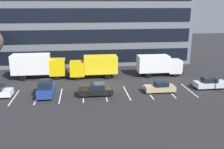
{
  "coord_description": "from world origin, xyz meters",
  "views": [
    {
      "loc": [
        -2.83,
        -32.83,
        11.04
      ],
      "look_at": [
        1.36,
        1.02,
        1.4
      ],
      "focal_mm": 40.19,
      "sensor_mm": 36.0,
      "label": 1
    }
  ],
  "objects_px": {
    "box_truck_yellow_all": "(95,66)",
    "suv_navy": "(46,89)",
    "box_truck_white": "(158,64)",
    "box_truck_yellow": "(38,65)",
    "sedan_tan": "(160,87)",
    "sedan_silver": "(210,83)",
    "sedan_black": "(96,90)"
  },
  "relations": [
    {
      "from": "box_truck_white",
      "to": "sedan_silver",
      "type": "bearing_deg",
      "value": -53.51
    },
    {
      "from": "box_truck_yellow",
      "to": "suv_navy",
      "type": "xyz_separation_m",
      "value": [
        2.15,
        -7.98,
        -1.16
      ]
    },
    {
      "from": "sedan_tan",
      "to": "suv_navy",
      "type": "bearing_deg",
      "value": 178.05
    },
    {
      "from": "box_truck_yellow_all",
      "to": "suv_navy",
      "type": "relative_size",
      "value": 1.71
    },
    {
      "from": "box_truck_yellow_all",
      "to": "suv_navy",
      "type": "xyz_separation_m",
      "value": [
        -6.42,
        -7.19,
        -0.98
      ]
    },
    {
      "from": "box_truck_yellow",
      "to": "sedan_black",
      "type": "xyz_separation_m",
      "value": [
        8.29,
        -8.63,
        -1.37
      ]
    },
    {
      "from": "sedan_black",
      "to": "box_truck_yellow",
      "type": "bearing_deg",
      "value": 133.84
    },
    {
      "from": "box_truck_yellow",
      "to": "sedan_tan",
      "type": "relative_size",
      "value": 2.07
    },
    {
      "from": "sedan_tan",
      "to": "sedan_silver",
      "type": "height_order",
      "value": "sedan_silver"
    },
    {
      "from": "suv_navy",
      "to": "box_truck_white",
      "type": "bearing_deg",
      "value": 23.24
    },
    {
      "from": "sedan_black",
      "to": "suv_navy",
      "type": "relative_size",
      "value": 0.99
    },
    {
      "from": "sedan_silver",
      "to": "box_truck_yellow",
      "type": "bearing_deg",
      "value": 161.82
    },
    {
      "from": "sedan_tan",
      "to": "sedan_black",
      "type": "distance_m",
      "value": 8.28
    },
    {
      "from": "box_truck_yellow_all",
      "to": "sedan_black",
      "type": "bearing_deg",
      "value": -92.09
    },
    {
      "from": "box_truck_white",
      "to": "suv_navy",
      "type": "bearing_deg",
      "value": -156.76
    },
    {
      "from": "box_truck_yellow",
      "to": "suv_navy",
      "type": "relative_size",
      "value": 1.88
    },
    {
      "from": "box_truck_yellow",
      "to": "suv_navy",
      "type": "distance_m",
      "value": 8.35
    },
    {
      "from": "box_truck_white",
      "to": "suv_navy",
      "type": "relative_size",
      "value": 1.65
    },
    {
      "from": "box_truck_white",
      "to": "sedan_tan",
      "type": "relative_size",
      "value": 1.81
    },
    {
      "from": "box_truck_white",
      "to": "sedan_tan",
      "type": "bearing_deg",
      "value": -105.39
    },
    {
      "from": "box_truck_white",
      "to": "box_truck_yellow",
      "type": "height_order",
      "value": "box_truck_yellow"
    },
    {
      "from": "box_truck_yellow",
      "to": "sedan_black",
      "type": "relative_size",
      "value": 1.89
    },
    {
      "from": "box_truck_yellow_all",
      "to": "sedan_black",
      "type": "relative_size",
      "value": 1.72
    },
    {
      "from": "sedan_tan",
      "to": "sedan_silver",
      "type": "relative_size",
      "value": 0.92
    },
    {
      "from": "box_truck_yellow_all",
      "to": "box_truck_yellow",
      "type": "bearing_deg",
      "value": 174.7
    },
    {
      "from": "box_truck_white",
      "to": "box_truck_yellow_all",
      "type": "xyz_separation_m",
      "value": [
        -10.08,
        0.1,
        0.07
      ]
    },
    {
      "from": "box_truck_yellow",
      "to": "box_truck_yellow_all",
      "type": "bearing_deg",
      "value": -5.3
    },
    {
      "from": "box_truck_yellow_all",
      "to": "sedan_black",
      "type": "height_order",
      "value": "box_truck_yellow_all"
    },
    {
      "from": "box_truck_white",
      "to": "box_truck_yellow",
      "type": "xyz_separation_m",
      "value": [
        -18.66,
        0.89,
        0.26
      ]
    },
    {
      "from": "suv_navy",
      "to": "box_truck_yellow_all",
      "type": "bearing_deg",
      "value": 48.21
    },
    {
      "from": "box_truck_yellow_all",
      "to": "sedan_tan",
      "type": "xyz_separation_m",
      "value": [
        8.0,
        -7.68,
        -1.25
      ]
    },
    {
      "from": "sedan_tan",
      "to": "sedan_black",
      "type": "height_order",
      "value": "sedan_black"
    }
  ]
}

